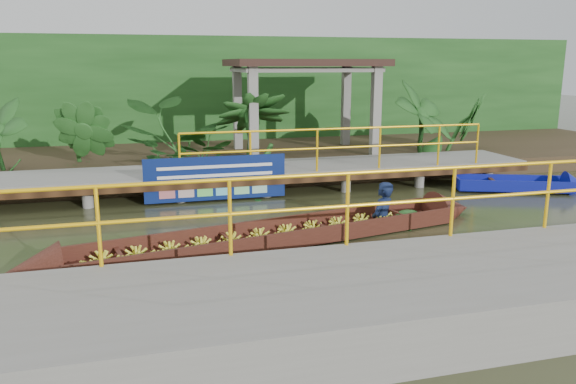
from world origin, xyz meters
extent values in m
plane|color=#2D2F17|center=(0.00, 0.00, 0.00)|extent=(80.00, 80.00, 0.00)
cube|color=#372C1B|center=(0.00, 7.50, 0.23)|extent=(30.00, 8.00, 0.45)
cube|color=gray|center=(0.00, 3.50, 0.50)|extent=(16.00, 2.00, 0.15)
cube|color=black|center=(0.00, 2.50, 0.42)|extent=(16.00, 0.12, 0.18)
cylinder|color=yellow|center=(2.75, 2.55, 1.57)|extent=(7.50, 0.05, 0.05)
cylinder|color=yellow|center=(2.75, 2.55, 1.12)|extent=(7.50, 0.05, 0.05)
cylinder|color=yellow|center=(2.75, 2.55, 1.07)|extent=(0.05, 0.05, 1.00)
cylinder|color=gray|center=(-4.00, 2.70, 0.22)|extent=(0.24, 0.24, 0.55)
cylinder|color=gray|center=(-4.00, 4.30, 0.22)|extent=(0.24, 0.24, 0.55)
cylinder|color=gray|center=(-2.00, 2.70, 0.22)|extent=(0.24, 0.24, 0.55)
cylinder|color=gray|center=(-2.00, 4.30, 0.22)|extent=(0.24, 0.24, 0.55)
cylinder|color=gray|center=(0.00, 2.70, 0.22)|extent=(0.24, 0.24, 0.55)
cylinder|color=gray|center=(0.00, 4.30, 0.22)|extent=(0.24, 0.24, 0.55)
cylinder|color=gray|center=(2.00, 2.70, 0.22)|extent=(0.24, 0.24, 0.55)
cylinder|color=gray|center=(2.00, 4.30, 0.22)|extent=(0.24, 0.24, 0.55)
cylinder|color=gray|center=(4.00, 2.70, 0.22)|extent=(0.24, 0.24, 0.55)
cylinder|color=gray|center=(4.00, 4.30, 0.22)|extent=(0.24, 0.24, 0.55)
cylinder|color=gray|center=(6.00, 2.70, 0.22)|extent=(0.24, 0.24, 0.55)
cylinder|color=gray|center=(6.00, 4.30, 0.22)|extent=(0.24, 0.24, 0.55)
cylinder|color=gray|center=(0.00, 2.70, 0.22)|extent=(0.24, 0.24, 0.55)
cube|color=gray|center=(1.00, -4.20, 0.30)|extent=(18.00, 2.40, 0.70)
cylinder|color=yellow|center=(1.00, -3.05, 1.65)|extent=(10.00, 0.05, 0.05)
cylinder|color=yellow|center=(1.00, -3.05, 1.20)|extent=(10.00, 0.05, 0.05)
cylinder|color=yellow|center=(1.00, -3.05, 1.15)|extent=(0.05, 0.05, 1.00)
cube|color=gray|center=(1.20, 5.10, 1.60)|extent=(0.25, 0.25, 2.80)
cube|color=gray|center=(4.80, 5.10, 1.60)|extent=(0.25, 0.25, 2.80)
cube|color=gray|center=(1.20, 7.50, 1.60)|extent=(0.25, 0.25, 2.80)
cube|color=gray|center=(4.80, 7.50, 1.60)|extent=(0.25, 0.25, 2.80)
cube|color=gray|center=(3.00, 6.30, 2.90)|extent=(4.00, 2.60, 0.12)
cube|color=#311E18|center=(3.00, 6.30, 3.10)|extent=(4.40, 3.00, 0.20)
cube|color=#184315|center=(0.00, 10.00, 2.00)|extent=(30.00, 0.80, 4.00)
cube|color=#36170E|center=(0.39, -0.81, 0.05)|extent=(7.19, 2.36, 0.05)
cube|color=#36170E|center=(0.30, -0.37, 0.18)|extent=(7.01, 1.54, 0.30)
cube|color=#36170E|center=(0.49, -1.25, 0.18)|extent=(7.01, 1.54, 0.30)
cone|color=#36170E|center=(-3.50, -1.64, 0.13)|extent=(1.05, 1.03, 0.86)
cone|color=#36170E|center=(4.29, 0.02, 0.13)|extent=(1.05, 1.03, 0.86)
ellipsoid|color=#184315|center=(3.20, -0.21, 0.14)|extent=(0.57, 0.49, 0.23)
imported|color=#111C3E|center=(2.58, -0.34, 0.88)|extent=(0.70, 0.66, 1.60)
cube|color=#0C148A|center=(7.00, 1.71, 0.09)|extent=(2.78, 1.71, 0.09)
cube|color=#0C148A|center=(7.14, 2.08, 0.20)|extent=(2.51, 1.01, 0.27)
cube|color=#0C148A|center=(6.86, 1.34, 0.20)|extent=(2.51, 1.01, 0.27)
cube|color=#0C148A|center=(5.75, 2.19, 0.20)|extent=(0.34, 0.77, 0.27)
cone|color=#0C148A|center=(8.41, 1.16, 0.14)|extent=(0.77, 0.89, 0.75)
cube|color=black|center=(6.58, 1.87, 0.23)|extent=(0.37, 0.78, 0.04)
cube|color=navy|center=(-0.21, 2.48, 0.55)|extent=(3.20, 0.03, 1.00)
cube|color=white|center=(-0.21, 2.46, 0.82)|extent=(2.60, 0.01, 0.07)
cube|color=white|center=(-0.21, 2.46, 0.62)|extent=(2.60, 0.01, 0.07)
imported|color=#184315|center=(-3.21, 5.30, 1.34)|extent=(1.42, 1.42, 1.77)
imported|color=#184315|center=(-0.71, 5.30, 1.34)|extent=(1.42, 1.42, 1.77)
imported|color=#184315|center=(1.29, 5.30, 1.34)|extent=(1.42, 1.42, 1.77)
imported|color=#184315|center=(6.29, 5.30, 1.34)|extent=(1.42, 1.42, 1.77)
imported|color=#184315|center=(7.79, 5.30, 1.34)|extent=(1.42, 1.42, 1.77)
camera|label=1|loc=(-1.89, -9.91, 3.07)|focal=35.00mm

